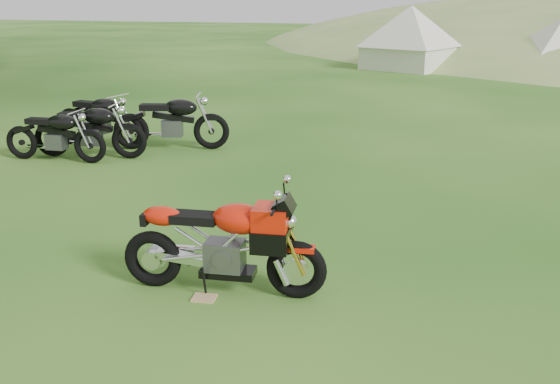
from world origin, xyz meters
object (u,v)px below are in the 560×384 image
(sport_motorcycle, at_px, (222,237))
(vintage_moto_d, at_px, (99,117))
(plywood_board, at_px, (204,298))
(vintage_moto_b, at_px, (171,120))
(vintage_moto_c, at_px, (54,134))
(tent_left, at_px, (410,37))
(vintage_moto_a, at_px, (89,129))

(sport_motorcycle, height_order, vintage_moto_d, sport_motorcycle)
(plywood_board, height_order, vintage_moto_b, vintage_moto_b)
(vintage_moto_c, bearing_deg, plywood_board, -46.04)
(vintage_moto_c, height_order, tent_left, tent_left)
(vintage_moto_a, distance_m, tent_left, 16.83)
(vintage_moto_d, bearing_deg, vintage_moto_b, 11.05)
(vintage_moto_a, relative_size, vintage_moto_c, 1.08)
(sport_motorcycle, distance_m, vintage_moto_d, 7.13)
(tent_left, bearing_deg, sport_motorcycle, -66.39)
(sport_motorcycle, bearing_deg, vintage_moto_d, 125.22)
(plywood_board, height_order, vintage_moto_d, vintage_moto_d)
(vintage_moto_d, bearing_deg, tent_left, 83.16)
(plywood_board, distance_m, tent_left, 20.90)
(sport_motorcycle, bearing_deg, plywood_board, -126.87)
(sport_motorcycle, xyz_separation_m, vintage_moto_c, (-4.77, 3.95, -0.09))
(vintage_moto_a, xyz_separation_m, tent_left, (4.12, 16.30, 0.73))
(plywood_board, distance_m, vintage_moto_a, 6.21)
(sport_motorcycle, distance_m, vintage_moto_b, 6.25)
(sport_motorcycle, height_order, tent_left, tent_left)
(vintage_moto_b, height_order, vintage_moto_d, vintage_moto_b)
(plywood_board, bearing_deg, vintage_moto_a, 132.58)
(plywood_board, relative_size, vintage_moto_c, 0.12)
(plywood_board, height_order, vintage_moto_c, vintage_moto_c)
(vintage_moto_a, xyz_separation_m, vintage_moto_c, (-0.45, -0.40, -0.04))
(plywood_board, bearing_deg, vintage_moto_c, 138.15)
(sport_motorcycle, distance_m, vintage_moto_c, 6.19)
(vintage_moto_a, height_order, vintage_moto_c, vintage_moto_a)
(vintage_moto_a, xyz_separation_m, vintage_moto_b, (1.12, 1.02, 0.03))
(plywood_board, height_order, vintage_moto_a, vintage_moto_a)
(sport_motorcycle, relative_size, plywood_board, 8.52)
(sport_motorcycle, relative_size, vintage_moto_d, 0.95)
(tent_left, bearing_deg, vintage_moto_d, -83.45)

